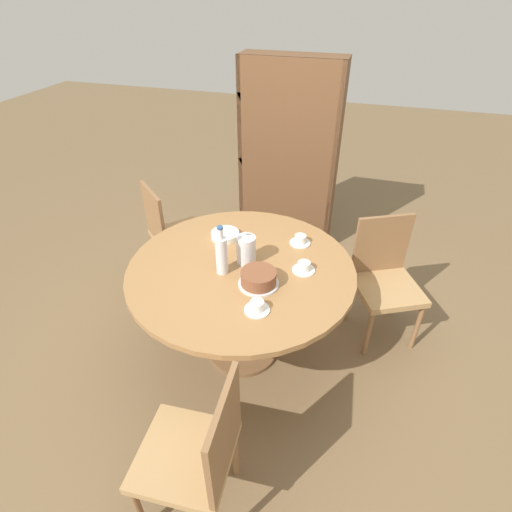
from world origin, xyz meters
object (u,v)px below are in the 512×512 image
cup_a (300,240)px  bookshelf (288,158)px  cup_b (304,267)px  chair_c (173,232)px  chair_b (385,278)px  water_bottle (222,254)px  cup_c (257,307)px  chair_a (198,453)px  cake_main (259,278)px  coffee_pot (246,249)px

cup_a → bookshelf: bearing=107.1°
cup_b → bookshelf: bearing=106.9°
chair_c → cup_a: (1.10, -0.27, 0.30)m
chair_b → water_bottle: (-0.97, -0.60, 0.40)m
chair_b → cup_c: (-0.68, -0.86, 0.30)m
chair_a → cake_main: (0.02, 0.88, 0.32)m
chair_c → cup_b: 1.33m
chair_c → bookshelf: bearing=-87.1°
chair_b → bookshelf: bearing=106.0°
chair_a → chair_b: same height
chair_c → cup_a: bearing=-152.3°
bookshelf → cup_c: bookshelf is taller
cake_main → cup_a: bearing=74.0°
cake_main → cup_c: 0.22m
water_bottle → cup_b: 0.50m
chair_a → coffee_pot: 1.14m
coffee_pot → chair_c: bearing=145.2°
cake_main → chair_c: bearing=141.6°
water_bottle → cake_main: (0.24, -0.05, -0.09)m
chair_c → cup_c: bearing=177.7°
chair_b → chair_c: 1.69m
water_bottle → cake_main: 0.26m
cup_a → cup_b: bearing=-74.2°
water_bottle → cup_c: bearing=-41.5°
coffee_pot → cup_c: size_ratio=1.59×
coffee_pot → cup_c: (0.19, -0.40, -0.08)m
coffee_pot → bookshelf: bearing=93.5°
coffee_pot → cup_a: 0.42m
chair_a → cup_b: (0.24, 1.09, 0.30)m
coffee_pot → water_bottle: bearing=-127.7°
chair_a → cup_b: 1.15m
chair_c → chair_a: bearing=161.2°
chair_a → bookshelf: size_ratio=0.53×
cake_main → coffee_pot: bearing=125.8°
coffee_pot → water_bottle: size_ratio=0.70×
cake_main → water_bottle: bearing=168.1°
coffee_pot → cake_main: (0.13, -0.19, -0.06)m
cake_main → cup_b: 0.30m
chair_c → bookshelf: 1.23m
bookshelf → cup_c: (0.28, -1.88, -0.07)m
cake_main → cup_c: cake_main is taller
chair_a → cup_c: 0.74m
chair_b → coffee_pot: size_ratio=4.06×
chair_a → chair_c: bearing=-154.0°
chair_c → cup_c: chair_c is taller
bookshelf → chair_c: bearing=51.5°
chair_a → chair_c: same height
bookshelf → cup_b: 1.54m
chair_c → water_bottle: (0.72, -0.71, 0.40)m
chair_b → cup_c: bearing=-155.1°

